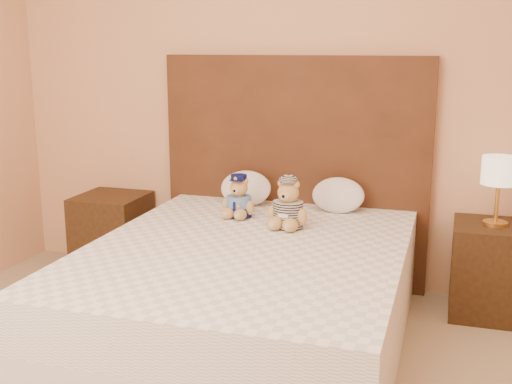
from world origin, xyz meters
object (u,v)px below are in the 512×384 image
(nightstand_left, at_px, (113,234))
(teddy_police, at_px, (239,196))
(lamp, at_px, (499,174))
(pillow_left, at_px, (246,187))
(teddy_prisoner, at_px, (288,203))
(pillow_right, at_px, (338,194))
(nightstand_right, at_px, (491,270))
(bed, at_px, (247,295))

(nightstand_left, xyz_separation_m, teddy_police, (1.03, -0.27, 0.40))
(lamp, xyz_separation_m, teddy_police, (-1.47, -0.27, -0.17))
(lamp, xyz_separation_m, pillow_left, (-1.53, 0.03, -0.18))
(lamp, xyz_separation_m, teddy_prisoner, (-1.13, -0.41, -0.16))
(teddy_police, relative_size, pillow_right, 0.79)
(pillow_right, bearing_deg, nightstand_right, -1.86)
(bed, bearing_deg, nightstand_right, 32.62)
(teddy_prisoner, bearing_deg, bed, -99.84)
(lamp, height_order, teddy_prisoner, lamp)
(nightstand_right, distance_m, pillow_left, 1.58)
(teddy_police, relative_size, teddy_prisoner, 0.91)
(teddy_prisoner, distance_m, pillow_right, 0.48)
(bed, bearing_deg, pillow_right, 68.49)
(bed, bearing_deg, teddy_police, 112.58)
(nightstand_right, relative_size, lamp, 1.38)
(bed, height_order, teddy_prisoner, teddy_prisoner)
(nightstand_left, distance_m, lamp, 2.56)
(nightstand_left, bearing_deg, teddy_prisoner, -16.57)
(teddy_prisoner, xyz_separation_m, pillow_right, (0.21, 0.44, -0.03))
(nightstand_left, xyz_separation_m, teddy_prisoner, (1.37, -0.41, 0.42))
(bed, distance_m, nightstand_left, 1.48)
(teddy_police, relative_size, pillow_left, 0.76)
(bed, xyz_separation_m, nightstand_left, (-1.25, 0.80, -0.00))
(pillow_left, bearing_deg, pillow_right, 0.00)
(bed, relative_size, nightstand_right, 3.64)
(nightstand_left, bearing_deg, bed, -32.62)
(pillow_left, bearing_deg, teddy_police, -79.47)
(nightstand_left, bearing_deg, teddy_police, -14.67)
(nightstand_left, bearing_deg, nightstand_right, 0.00)
(nightstand_left, relative_size, pillow_right, 1.69)
(teddy_police, bearing_deg, bed, -61.67)
(nightstand_right, height_order, pillow_left, pillow_left)
(bed, relative_size, lamp, 5.00)
(nightstand_left, height_order, lamp, lamp)
(teddy_police, xyz_separation_m, pillow_left, (-0.06, 0.30, -0.01))
(bed, distance_m, pillow_right, 0.97)
(teddy_police, xyz_separation_m, teddy_prisoner, (0.34, -0.14, 0.01))
(teddy_prisoner, bearing_deg, teddy_police, 165.05)
(nightstand_left, xyz_separation_m, nightstand_right, (2.50, 0.00, 0.00))
(bed, height_order, teddy_police, teddy_police)
(nightstand_right, bearing_deg, pillow_left, 178.87)
(teddy_police, height_order, pillow_right, teddy_police)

